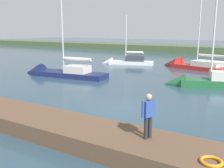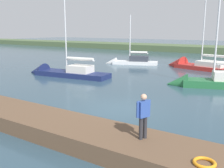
# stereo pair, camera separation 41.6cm
# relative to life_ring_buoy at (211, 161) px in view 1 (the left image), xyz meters

# --- Properties ---
(ground_plane) EXTENTS (200.00, 200.00, 0.00)m
(ground_plane) POSITION_rel_life_ring_buoy_xyz_m (5.99, -4.90, -0.72)
(ground_plane) COLOR #2D4756
(dock_pier) EXTENTS (24.27, 2.41, 0.67)m
(dock_pier) POSITION_rel_life_ring_buoy_xyz_m (5.99, -0.48, -0.39)
(dock_pier) COLOR brown
(dock_pier) RESTS_ON ground_plane
(life_ring_buoy) EXTENTS (0.66, 0.66, 0.10)m
(life_ring_buoy) POSITION_rel_life_ring_buoy_xyz_m (0.00, 0.00, 0.00)
(life_ring_buoy) COLOR orange
(life_ring_buoy) RESTS_ON dock_pier
(sailboat_behind_pier) EXTENTS (7.47, 4.18, 7.80)m
(sailboat_behind_pier) POSITION_rel_life_ring_buoy_xyz_m (2.88, -13.90, -0.52)
(sailboat_behind_pier) COLOR #236638
(sailboat_behind_pier) RESTS_ON ground_plane
(sailboat_far_right) EXTENTS (6.96, 3.74, 6.99)m
(sailboat_far_right) POSITION_rel_life_ring_buoy_xyz_m (14.87, -22.22, -0.55)
(sailboat_far_right) COLOR white
(sailboat_far_right) RESTS_ON ground_plane
(sailboat_near_dock) EXTENTS (9.10, 3.04, 10.24)m
(sailboat_near_dock) POSITION_rel_life_ring_buoy_xyz_m (16.34, -11.24, -0.55)
(sailboat_near_dock) COLOR navy
(sailboat_near_dock) RESTS_ON ground_plane
(sailboat_outer_mooring) EXTENTS (9.15, 4.51, 9.84)m
(sailboat_outer_mooring) POSITION_rel_life_ring_buoy_xyz_m (6.74, -23.08, -0.52)
(sailboat_outer_mooring) COLOR #B22823
(sailboat_outer_mooring) RESTS_ON ground_plane
(person_on_dock) EXTENTS (0.36, 0.59, 1.62)m
(person_on_dock) POSITION_rel_life_ring_buoy_xyz_m (2.27, -0.65, 0.87)
(person_on_dock) COLOR #28282D
(person_on_dock) RESTS_ON dock_pier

